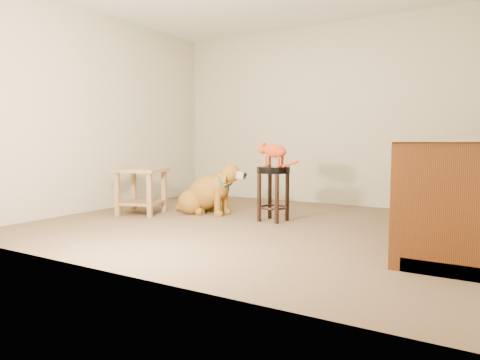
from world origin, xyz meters
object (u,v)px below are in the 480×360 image
Objects in this scene: golden_retriever at (207,194)px; tabby_kitten at (273,152)px; padded_stool at (273,182)px; wood_stool at (441,193)px; side_table at (141,184)px.

tabby_kitten is (0.93, -0.03, 0.54)m from golden_retriever.
golden_retriever is at bearing 178.12° from padded_stool.
wood_stool is (1.70, 0.35, -0.05)m from padded_stool.
wood_stool is at bearing 15.73° from tabby_kitten.
wood_stool is at bearing 6.00° from golden_retriever.
side_table is (-3.33, -0.77, -0.02)m from wood_stool.
tabby_kitten is at bearing 169.88° from padded_stool.
golden_retriever is (-2.64, -0.31, -0.14)m from wood_stool.
padded_stool is at bearing -168.53° from wood_stool.
golden_retriever is 2.15× the size of tabby_kitten.
padded_stool is at bearing -2.66° from golden_retriever.
wood_stool reaches higher than golden_retriever.
padded_stool is 1.24× the size of tabby_kitten.
side_table is at bearing -165.42° from padded_stool.
tabby_kitten is at bearing 14.74° from side_table.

